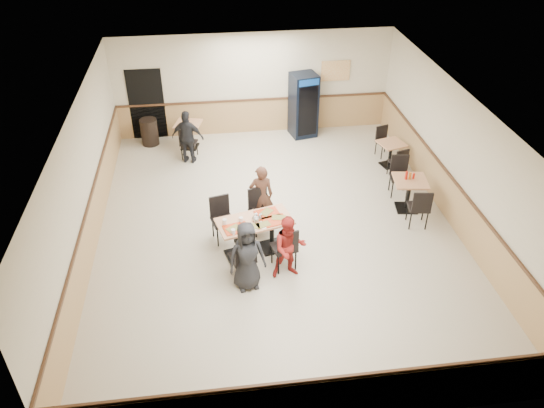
{
  "coord_description": "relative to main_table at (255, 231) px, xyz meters",
  "views": [
    {
      "loc": [
        -1.36,
        -9.6,
        7.21
      ],
      "look_at": [
        -0.18,
        -0.5,
        1.01
      ],
      "focal_mm": 35.0,
      "sensor_mm": 36.0,
      "label": 1
    }
  ],
  "objects": [
    {
      "name": "side_table_far_chair_north",
      "position": [
        3.99,
        3.77,
        -0.11
      ],
      "size": [
        0.49,
        0.49,
        0.87
      ],
      "primitive_type": null,
      "rotation": [
        0.0,
        0.0,
        0.27
      ],
      "color": "black",
      "rests_on": "ground"
    },
    {
      "name": "trash_bin",
      "position": [
        -2.51,
        5.33,
        -0.16
      ],
      "size": [
        0.49,
        0.49,
        0.77
      ],
      "primitive_type": "cylinder",
      "color": "black",
      "rests_on": "ground"
    },
    {
      "name": "diner_woman_left",
      "position": [
        -0.25,
        -1.03,
        0.19
      ],
      "size": [
        0.8,
        0.6,
        1.48
      ],
      "primitive_type": "imported",
      "rotation": [
        0.0,
        0.0,
        0.19
      ],
      "color": "black",
      "rests_on": "ground"
    },
    {
      "name": "lone_diner",
      "position": [
        -1.38,
        4.13,
        0.2
      ],
      "size": [
        0.94,
        0.6,
        1.49
      ],
      "primitive_type": "imported",
      "rotation": [
        0.0,
        0.0,
        2.84
      ],
      "color": "black",
      "rests_on": "ground"
    },
    {
      "name": "side_table_near_chair_north",
      "position": [
        3.75,
        1.8,
        -0.04
      ],
      "size": [
        0.54,
        0.54,
        1.02
      ],
      "primitive_type": null,
      "rotation": [
        0.0,
        0.0,
        -0.15
      ],
      "color": "black",
      "rests_on": "ground"
    },
    {
      "name": "side_table_far_chair_south",
      "position": [
        3.99,
        2.67,
        -0.11
      ],
      "size": [
        0.49,
        0.49,
        0.87
      ],
      "primitive_type": null,
      "rotation": [
        0.0,
        0.0,
        3.41
      ],
      "color": "black",
      "rests_on": "ground"
    },
    {
      "name": "room_shell",
      "position": [
        2.35,
        3.33,
        0.03
      ],
      "size": [
        10.0,
        10.0,
        10.0
      ],
      "color": "silver",
      "rests_on": "ground"
    },
    {
      "name": "condiment_caddy",
      "position": [
        3.72,
        1.2,
        0.35
      ],
      "size": [
        0.23,
        0.06,
        0.2
      ],
      "color": "red",
      "rests_on": "side_table_near"
    },
    {
      "name": "back_table",
      "position": [
        -1.38,
        4.98,
        -0.05
      ],
      "size": [
        0.86,
        0.86,
        0.75
      ],
      "rotation": [
        0.0,
        0.0,
        -0.26
      ],
      "color": "black",
      "rests_on": "ground"
    },
    {
      "name": "side_table_near_chair_south",
      "position": [
        3.75,
        0.5,
        -0.04
      ],
      "size": [
        0.54,
        0.54,
        1.02
      ],
      "primitive_type": null,
      "rotation": [
        0.0,
        0.0,
        3.0
      ],
      "color": "black",
      "rests_on": "ground"
    },
    {
      "name": "ground",
      "position": [
        0.58,
        0.78,
        -0.55
      ],
      "size": [
        10.0,
        10.0,
        0.0
      ],
      "primitive_type": "plane",
      "color": "beige",
      "rests_on": "ground"
    },
    {
      "name": "main_chairs",
      "position": [
        -0.05,
        -0.01,
        -0.03
      ],
      "size": [
        1.76,
        2.08,
        1.04
      ],
      "rotation": [
        0.0,
        0.0,
        0.24
      ],
      "color": "black",
      "rests_on": "ground"
    },
    {
      "name": "back_table_chair_lone",
      "position": [
        -1.38,
        4.38,
        -0.07
      ],
      "size": [
        0.54,
        0.54,
        0.95
      ],
      "primitive_type": null,
      "rotation": [
        0.0,
        0.0,
        2.88
      ],
      "color": "black",
      "rests_on": "ground"
    },
    {
      "name": "diner_man_opposite",
      "position": [
        0.25,
        1.03,
        0.2
      ],
      "size": [
        0.55,
        0.36,
        1.5
      ],
      "primitive_type": "imported",
      "rotation": [
        0.0,
        0.0,
        3.15
      ],
      "color": "#4F2F22",
      "rests_on": "ground"
    },
    {
      "name": "tabletop_clutter",
      "position": [
        0.02,
        -0.06,
        0.3
      ],
      "size": [
        1.37,
        0.91,
        0.12
      ],
      "rotation": [
        0.0,
        0.0,
        0.24
      ],
      "color": "#BE300C",
      "rests_on": "main_table"
    },
    {
      "name": "diner_woman_right",
      "position": [
        0.6,
        -0.81,
        0.15
      ],
      "size": [
        0.71,
        0.58,
        1.39
      ],
      "primitive_type": "imported",
      "rotation": [
        0.0,
        0.0,
        0.08
      ],
      "color": "maroon",
      "rests_on": "ground"
    },
    {
      "name": "main_table",
      "position": [
        0.0,
        0.0,
        0.0
      ],
      "size": [
        1.68,
        1.12,
        0.82
      ],
      "rotation": [
        0.0,
        0.0,
        0.24
      ],
      "color": "black",
      "rests_on": "ground"
    },
    {
      "name": "side_table_near",
      "position": [
        3.75,
        1.15,
        -0.01
      ],
      "size": [
        0.86,
        0.86,
        0.81
      ],
      "rotation": [
        0.0,
        0.0,
        -0.15
      ],
      "color": "black",
      "rests_on": "ground"
    },
    {
      "name": "pepsi_cooler",
      "position": [
        1.99,
        5.38,
        0.39
      ],
      "size": [
        0.84,
        0.84,
        1.88
      ],
      "rotation": [
        0.0,
        0.0,
        0.2
      ],
      "color": "black",
      "rests_on": "ground"
    },
    {
      "name": "side_table_far",
      "position": [
        3.99,
        3.22,
        -0.09
      ],
      "size": [
        0.79,
        0.79,
        0.69
      ],
      "rotation": [
        0.0,
        0.0,
        0.27
      ],
      "color": "black",
      "rests_on": "ground"
    }
  ]
}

